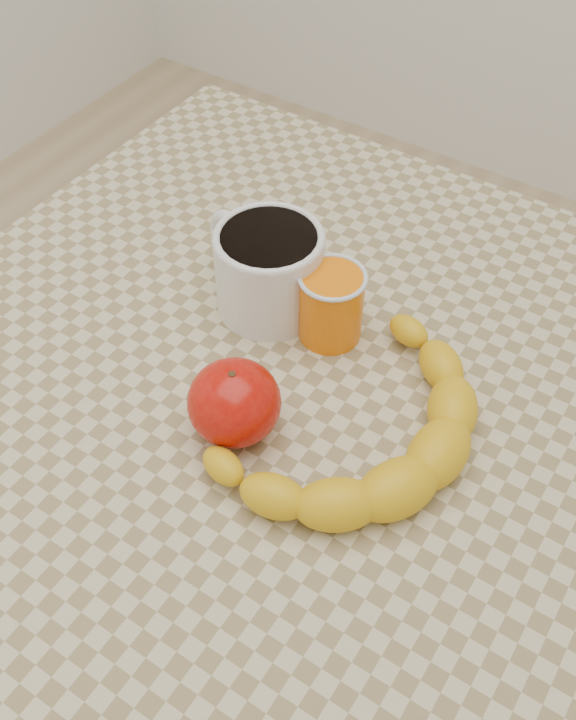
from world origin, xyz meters
The scene contains 6 objects.
ground centered at (0.00, 0.00, 0.00)m, with size 3.00×3.00×0.00m, color tan.
table centered at (0.00, 0.00, 0.66)m, with size 0.80×0.80×0.75m.
coffee_mug centered at (-0.07, 0.07, 0.80)m, with size 0.17×0.14×0.10m.
orange_juice_glass centered at (0.01, 0.07, 0.79)m, with size 0.07×0.07×0.08m.
apple centered at (0.00, -0.08, 0.79)m, with size 0.09×0.09×0.08m.
banana centered at (0.10, -0.04, 0.78)m, with size 0.33×0.38×0.05m, color gold, non-canonical shape.
Camera 1 is at (0.28, -0.43, 1.35)m, focal length 40.00 mm.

